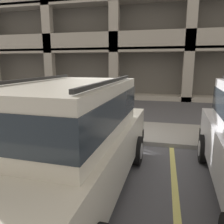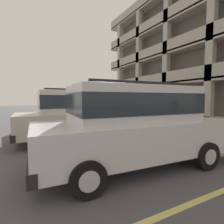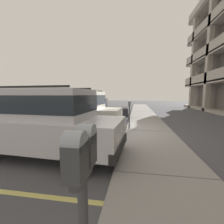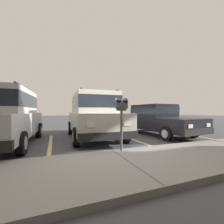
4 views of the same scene
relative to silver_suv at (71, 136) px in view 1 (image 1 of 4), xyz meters
The scene contains 6 objects.
ground_plane 2.72m from the silver_suv, 86.57° to the left, with size 80.00×80.00×0.10m.
sidewalk 3.90m from the silver_suv, 87.75° to the left, with size 40.00×2.20×0.12m.
parking_stall_lines 2.33m from the silver_suv, 30.94° to the left, with size 13.12×4.80×0.01m.
silver_suv is the anchor object (origin of this frame).
parking_meter_near 2.82m from the silver_suv, 92.04° to the left, with size 0.35×0.12×1.45m.
parking_garage 16.85m from the silver_suv, 96.14° to the left, with size 32.00×10.00×13.25m.
Camera 1 is at (1.33, -5.70, 2.27)m, focal length 35.00 mm.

